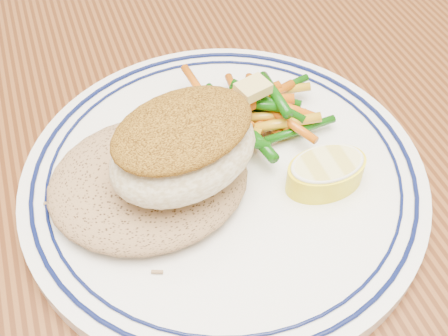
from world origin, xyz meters
TOP-DOWN VIEW (x-y plane):
  - dining_table at (0.00, 0.00)m, footprint 1.50×0.90m
  - plate at (-0.04, 0.02)m, footprint 0.28×0.28m
  - rice_pilaf at (-0.10, 0.02)m, footprint 0.13×0.12m
  - fish_fillet at (-0.07, 0.01)m, footprint 0.11×0.10m
  - vegetable_pile at (-0.01, 0.06)m, footprint 0.10×0.11m
  - butter_pat at (-0.01, 0.06)m, footprint 0.03×0.02m
  - lemon_wedge at (0.02, -0.01)m, footprint 0.06×0.05m

SIDE VIEW (x-z plane):
  - dining_table at x=0.00m, z-range 0.28..1.03m
  - plate at x=-0.04m, z-range 0.75..0.77m
  - lemon_wedge at x=0.02m, z-range 0.77..0.79m
  - rice_pilaf at x=-0.10m, z-range 0.77..0.79m
  - vegetable_pile at x=-0.01m, z-range 0.76..0.79m
  - butter_pat at x=-0.01m, z-range 0.80..0.80m
  - fish_fillet at x=-0.07m, z-range 0.78..0.83m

